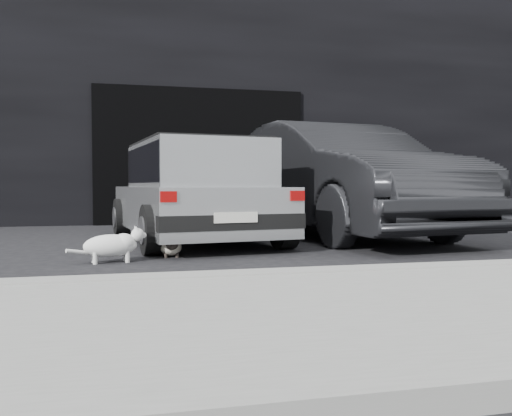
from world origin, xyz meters
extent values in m
plane|color=black|center=(0.00, 0.00, 0.00)|extent=(80.00, 80.00, 0.00)
cube|color=black|center=(1.00, 6.00, 2.50)|extent=(34.00, 4.00, 5.00)
cube|color=black|center=(1.00, 3.99, 1.30)|extent=(4.00, 0.10, 2.60)
cube|color=gray|center=(1.00, -2.60, 0.06)|extent=(18.00, 0.25, 0.12)
cube|color=gray|center=(1.00, -3.80, 0.06)|extent=(18.00, 2.20, 0.11)
cube|color=#ABAEB0|center=(0.45, 0.77, 0.44)|extent=(2.03, 3.70, 0.56)
cube|color=#ABAEB0|center=(0.47, 0.59, 1.00)|extent=(1.68, 2.51, 0.56)
cube|color=black|center=(0.47, 0.59, 1.00)|extent=(1.68, 2.42, 0.45)
cube|color=black|center=(0.68, -0.91, 0.36)|extent=(1.60, 0.36, 0.16)
cube|color=black|center=(0.22, 2.45, 0.36)|extent=(1.60, 0.36, 0.16)
cube|color=silver|center=(0.69, -0.99, 0.42)|extent=(0.47, 0.08, 0.11)
cube|color=#8C0707|center=(0.00, -1.08, 0.63)|extent=(0.16, 0.05, 0.11)
cube|color=#8C0707|center=(1.37, -0.89, 0.63)|extent=(0.16, 0.05, 0.11)
cube|color=black|center=(0.47, 0.59, 1.30)|extent=(1.65, 2.28, 0.03)
cylinder|color=black|center=(-0.14, -0.59, 0.27)|extent=(0.27, 0.56, 0.54)
cylinder|color=slate|center=(-0.25, -0.60, 0.27)|extent=(0.06, 0.30, 0.30)
cylinder|color=black|center=(1.38, -0.38, 0.27)|extent=(0.27, 0.56, 0.54)
cylinder|color=slate|center=(1.49, -0.37, 0.27)|extent=(0.06, 0.30, 0.30)
cylinder|color=black|center=(-0.47, 1.87, 0.27)|extent=(0.27, 0.56, 0.54)
cylinder|color=slate|center=(-0.58, 1.86, 0.27)|extent=(0.06, 0.30, 0.30)
cylinder|color=black|center=(1.05, 2.08, 0.27)|extent=(0.27, 0.56, 0.54)
cylinder|color=slate|center=(1.15, 2.09, 0.27)|extent=(0.06, 0.30, 0.30)
imported|color=black|center=(2.59, 1.06, 0.83)|extent=(2.39, 5.25, 1.67)
ellipsoid|color=beige|center=(0.04, -0.69, 0.10)|extent=(0.24, 0.46, 0.18)
ellipsoid|color=beige|center=(0.04, -0.81, 0.12)|extent=(0.20, 0.20, 0.17)
ellipsoid|color=black|center=(0.04, -0.93, 0.15)|extent=(0.13, 0.12, 0.12)
sphere|color=black|center=(0.04, -0.98, 0.14)|extent=(0.05, 0.05, 0.05)
cone|color=black|center=(0.07, -0.92, 0.20)|extent=(0.04, 0.05, 0.06)
cone|color=black|center=(0.01, -0.91, 0.20)|extent=(0.04, 0.05, 0.06)
cylinder|color=black|center=(0.10, -0.83, 0.03)|extent=(0.04, 0.04, 0.06)
cylinder|color=black|center=(-0.01, -0.83, 0.03)|extent=(0.04, 0.04, 0.06)
cylinder|color=black|center=(0.10, -0.56, 0.03)|extent=(0.04, 0.04, 0.06)
cylinder|color=black|center=(-0.01, -0.56, 0.03)|extent=(0.04, 0.04, 0.06)
cylinder|color=black|center=(0.05, -0.45, 0.07)|extent=(0.11, 0.25, 0.08)
ellipsoid|color=white|center=(-0.56, -1.03, 0.16)|extent=(0.54, 0.33, 0.22)
ellipsoid|color=white|center=(-0.43, -1.01, 0.19)|extent=(0.25, 0.25, 0.19)
ellipsoid|color=silver|center=(-0.30, -0.99, 0.26)|extent=(0.15, 0.16, 0.13)
sphere|color=silver|center=(-0.24, -0.98, 0.25)|extent=(0.06, 0.06, 0.06)
cone|color=silver|center=(-0.32, -0.96, 0.32)|extent=(0.07, 0.05, 0.07)
cone|color=silver|center=(-0.31, -1.03, 0.32)|extent=(0.07, 0.05, 0.07)
cylinder|color=silver|center=(-0.42, -0.95, 0.06)|extent=(0.04, 0.04, 0.13)
cylinder|color=silver|center=(-0.40, -1.07, 0.06)|extent=(0.04, 0.04, 0.13)
cylinder|color=silver|center=(-0.71, -0.99, 0.06)|extent=(0.04, 0.04, 0.13)
cylinder|color=silver|center=(-0.69, -1.12, 0.06)|extent=(0.04, 0.04, 0.13)
cylinder|color=silver|center=(-0.83, -1.08, 0.11)|extent=(0.26, 0.17, 0.08)
ellipsoid|color=gray|center=(-0.64, -1.07, 0.19)|extent=(0.20, 0.17, 0.09)
camera|label=1|loc=(-0.41, -6.40, 0.75)|focal=38.00mm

